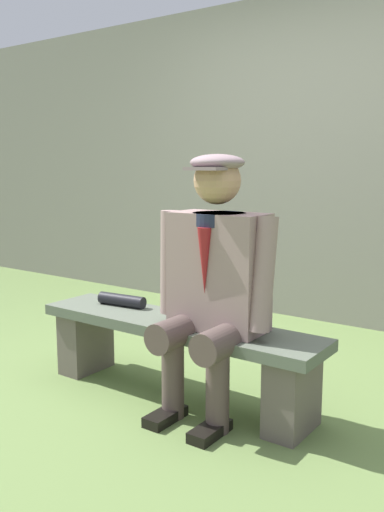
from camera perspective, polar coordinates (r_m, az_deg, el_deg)
ground_plane at (r=3.06m, az=-1.68°, el=-14.20°), size 30.00×30.00×0.00m
bench at (r=2.96m, az=-1.71°, el=-9.18°), size 1.63×0.36×0.42m
seated_man at (r=2.67m, az=2.25°, el=-2.28°), size 0.64×0.51×1.27m
rolled_magazine at (r=3.22m, az=-7.23°, el=-4.52°), size 0.30×0.10×0.07m
stadium_wall at (r=4.52m, az=13.65°, el=9.58°), size 12.00×0.24×2.53m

